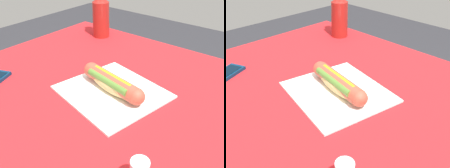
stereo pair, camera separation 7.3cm
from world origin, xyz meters
The scene contains 4 objects.
dining_table centered at (0.00, 0.00, 0.62)m, with size 1.09×0.84×0.77m.
paper_wrapper centered at (0.01, 0.02, 0.78)m, with size 0.28×0.26×0.01m, color white.
hot_dog centered at (0.01, 0.02, 0.81)m, with size 0.24×0.09×0.05m.
soda_bottle centered at (0.34, -0.31, 0.87)m, with size 0.07×0.07×0.22m.
Camera 1 is at (-0.39, 0.50, 1.19)m, focal length 40.45 mm.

